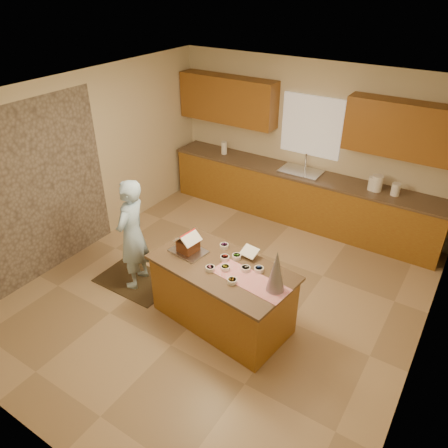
{
  "coord_description": "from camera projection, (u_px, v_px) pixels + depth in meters",
  "views": [
    {
      "loc": [
        2.53,
        -3.87,
        3.92
      ],
      "look_at": [
        -0.1,
        0.2,
        1.0
      ],
      "focal_mm": 34.37,
      "sensor_mm": 36.0,
      "label": 1
    }
  ],
  "objects": [
    {
      "name": "tinsel_tree",
      "position": [
        276.0,
        271.0,
        4.6
      ],
      "size": [
        0.23,
        0.23,
        0.51
      ],
      "primitive_type": "cone",
      "rotation": [
        0.0,
        0.0,
        -0.13
      ],
      "color": "#A7A7B3",
      "rests_on": "island_top"
    },
    {
      "name": "island_top",
      "position": [
        222.0,
        267.0,
        5.11
      ],
      "size": [
        1.85,
        1.13,
        0.04
      ],
      "primitive_type": "cube",
      "rotation": [
        0.0,
        0.0,
        -0.13
      ],
      "color": "brown",
      "rests_on": "island_base"
    },
    {
      "name": "candy_bowls",
      "position": [
        232.0,
        264.0,
        5.09
      ],
      "size": [
        0.72,
        0.65,
        0.05
      ],
      "color": "pink",
      "rests_on": "island_top"
    },
    {
      "name": "canister_a",
      "position": [
        373.0,
        183.0,
        6.65
      ],
      "size": [
        0.15,
        0.15,
        0.21
      ],
      "primitive_type": "cylinder",
      "color": "white",
      "rests_on": "back_counter_top"
    },
    {
      "name": "canister_c",
      "position": [
        396.0,
        189.0,
        6.5
      ],
      "size": [
        0.13,
        0.13,
        0.19
      ],
      "primitive_type": "cylinder",
      "color": "white",
      "rests_on": "back_counter_top"
    },
    {
      "name": "back_counter_top",
      "position": [
        301.0,
        173.0,
        7.28
      ],
      "size": [
        4.85,
        0.63,
        0.04
      ],
      "primitive_type": "cube",
      "color": "brown",
      "rests_on": "back_counter_base"
    },
    {
      "name": "wall_front",
      "position": [
        28.0,
        354.0,
        3.31
      ],
      "size": [
        5.5,
        5.5,
        0.0
      ],
      "primitive_type": "plane",
      "color": "beige",
      "rests_on": "floor"
    },
    {
      "name": "boy",
      "position": [
        132.0,
        235.0,
        5.78
      ],
      "size": [
        0.51,
        0.66,
        1.6
      ],
      "primitive_type": "imported",
      "rotation": [
        0.0,
        0.0,
        -1.34
      ],
      "color": "#B0D8FA",
      "rests_on": "rug"
    },
    {
      "name": "faucet",
      "position": [
        306.0,
        161.0,
        7.33
      ],
      "size": [
        0.03,
        0.03,
        0.28
      ],
      "primitive_type": "cylinder",
      "color": "silver",
      "rests_on": "back_counter_top"
    },
    {
      "name": "upper_cabinet_right",
      "position": [
        410.0,
        131.0,
        6.13
      ],
      "size": [
        1.85,
        0.35,
        0.8
      ],
      "primitive_type": "cube",
      "color": "brown",
      "rests_on": "wall_back"
    },
    {
      "name": "cookbook",
      "position": [
        250.0,
        252.0,
        5.21
      ],
      "size": [
        0.22,
        0.18,
        0.09
      ],
      "primitive_type": "cube",
      "rotation": [
        -1.13,
        0.0,
        -0.13
      ],
      "color": "white",
      "rests_on": "island_top"
    },
    {
      "name": "sink",
      "position": [
        301.0,
        174.0,
        7.28
      ],
      "size": [
        0.7,
        0.45,
        0.12
      ],
      "primitive_type": "cube",
      "color": "silver",
      "rests_on": "back_counter_top"
    },
    {
      "name": "wall_back",
      "position": [
        310.0,
        143.0,
        7.26
      ],
      "size": [
        5.5,
        5.5,
        0.0
      ],
      "primitive_type": "plane",
      "color": "beige",
      "rests_on": "floor"
    },
    {
      "name": "paper_towel",
      "position": [
        224.0,
        148.0,
        7.93
      ],
      "size": [
        0.1,
        0.1,
        0.23
      ],
      "primitive_type": "cylinder",
      "color": "white",
      "rests_on": "back_counter_top"
    },
    {
      "name": "wall_left",
      "position": [
        83.0,
        165.0,
        6.45
      ],
      "size": [
        5.5,
        5.5,
        0.0
      ],
      "primitive_type": "plane",
      "color": "beige",
      "rests_on": "floor"
    },
    {
      "name": "stone_accent",
      "position": [
        40.0,
        192.0,
        5.91
      ],
      "size": [
        0.0,
        2.5,
        2.5
      ],
      "primitive_type": "plane",
      "rotation": [
        1.57,
        0.0,
        1.57
      ],
      "color": "gray",
      "rests_on": "wall_left"
    },
    {
      "name": "floor",
      "position": [
        222.0,
        293.0,
        5.98
      ],
      "size": [
        5.5,
        5.5,
        0.0
      ],
      "primitive_type": "plane",
      "color": "tan",
      "rests_on": "ground"
    },
    {
      "name": "upper_cabinet_left",
      "position": [
        228.0,
        99.0,
        7.57
      ],
      "size": [
        1.85,
        0.35,
        0.8
      ],
      "primitive_type": "cube",
      "color": "brown",
      "rests_on": "wall_back"
    },
    {
      "name": "rug",
      "position": [
        136.0,
        280.0,
        6.22
      ],
      "size": [
        1.09,
        0.71,
        0.01
      ],
      "primitive_type": "cube",
      "color": "black",
      "rests_on": "floor"
    },
    {
      "name": "window_curtain",
      "position": [
        312.0,
        126.0,
        7.09
      ],
      "size": [
        1.05,
        0.03,
        1.0
      ],
      "primitive_type": "cube",
      "color": "white",
      "rests_on": "wall_back"
    },
    {
      "name": "island_base",
      "position": [
        222.0,
        295.0,
        5.33
      ],
      "size": [
        1.77,
        1.04,
        0.82
      ],
      "primitive_type": "cube",
      "rotation": [
        0.0,
        0.0,
        -0.13
      ],
      "color": "olive",
      "rests_on": "floor"
    },
    {
      "name": "baking_tray",
      "position": [
        188.0,
        251.0,
        5.35
      ],
      "size": [
        0.47,
        0.37,
        0.02
      ],
      "primitive_type": "cube",
      "rotation": [
        0.0,
        0.0,
        -0.13
      ],
      "color": "silver",
      "rests_on": "island_top"
    },
    {
      "name": "table_runner",
      "position": [
        250.0,
        280.0,
        4.87
      ],
      "size": [
        0.97,
        0.45,
        0.01
      ],
      "primitive_type": "cube",
      "rotation": [
        0.0,
        0.0,
        -0.13
      ],
      "color": "red",
      "rests_on": "island_top"
    },
    {
      "name": "gingerbread_house",
      "position": [
        188.0,
        244.0,
        5.29
      ],
      "size": [
        0.29,
        0.29,
        0.26
      ],
      "color": "#5E2818",
      "rests_on": "baking_tray"
    },
    {
      "name": "canister_b",
      "position": [
        377.0,
        183.0,
        6.62
      ],
      "size": [
        0.17,
        0.17,
        0.25
      ],
      "primitive_type": "cylinder",
      "color": "white",
      "rests_on": "back_counter_top"
    },
    {
      "name": "wall_right",
      "position": [
        439.0,
        277.0,
        4.12
      ],
      "size": [
        5.5,
        5.5,
        0.0
      ],
      "primitive_type": "plane",
      "color": "beige",
      "rests_on": "floor"
    },
    {
      "name": "back_counter_base",
      "position": [
        298.0,
        197.0,
        7.52
      ],
      "size": [
        4.8,
        0.6,
        0.88
      ],
      "primitive_type": "cube",
      "color": "olive",
      "rests_on": "floor"
    },
    {
      "name": "ceiling",
      "position": [
        222.0,
        99.0,
        4.59
      ],
      "size": [
        5.5,
        5.5,
        0.0
      ],
      "primitive_type": "plane",
      "color": "silver",
      "rests_on": "floor"
    }
  ]
}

